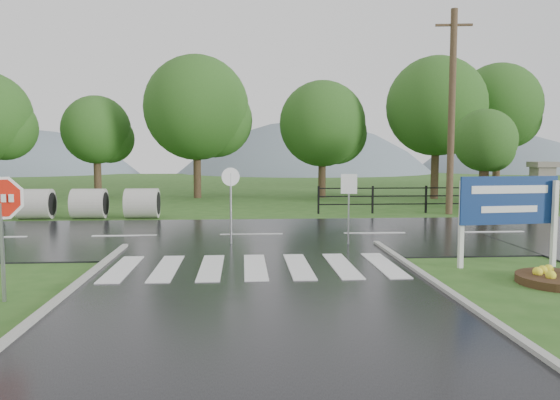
{
  "coord_description": "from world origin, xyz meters",
  "views": [
    {
      "loc": [
        -0.28,
        -7.29,
        2.68
      ],
      "look_at": [
        0.64,
        6.0,
        1.5
      ],
      "focal_mm": 35.0,
      "sensor_mm": 36.0,
      "label": 1
    }
  ],
  "objects": [
    {
      "name": "ground",
      "position": [
        0.0,
        0.0,
        0.0
      ],
      "size": [
        120.0,
        120.0,
        0.0
      ],
      "primitive_type": "plane",
      "color": "#2C561C",
      "rests_on": "ground"
    },
    {
      "name": "main_road",
      "position": [
        0.0,
        10.0,
        0.0
      ],
      "size": [
        90.0,
        8.0,
        0.04
      ],
      "primitive_type": "cube",
      "color": "black",
      "rests_on": "ground"
    },
    {
      "name": "crosswalk",
      "position": [
        0.0,
        5.0,
        0.06
      ],
      "size": [
        6.5,
        2.8,
        0.02
      ],
      "color": "silver",
      "rests_on": "ground"
    },
    {
      "name": "pillar_west",
      "position": [
        13.0,
        16.0,
        1.18
      ],
      "size": [
        1.0,
        1.0,
        2.24
      ],
      "color": "gray",
      "rests_on": "ground"
    },
    {
      "name": "fence_west",
      "position": [
        7.75,
        16.0,
        0.72
      ],
      "size": [
        9.58,
        0.08,
        1.2
      ],
      "color": "black",
      "rests_on": "ground"
    },
    {
      "name": "hills",
      "position": [
        3.49,
        65.0,
        -15.54
      ],
      "size": [
        102.0,
        48.0,
        48.0
      ],
      "color": "slate",
      "rests_on": "ground"
    },
    {
      "name": "treeline",
      "position": [
        1.0,
        24.0,
        0.0
      ],
      "size": [
        83.2,
        5.2,
        10.0
      ],
      "color": "#224F18",
      "rests_on": "ground"
    },
    {
      "name": "stop_sign",
      "position": [
        -4.56,
        2.62,
        1.69
      ],
      "size": [
        1.01,
        0.36,
        2.4
      ],
      "color": "#939399",
      "rests_on": "ground"
    },
    {
      "name": "estate_billboard",
      "position": [
        5.85,
        4.82,
        1.46
      ],
      "size": [
        2.42,
        0.33,
        2.12
      ],
      "color": "silver",
      "rests_on": "ground"
    },
    {
      "name": "flower_bed",
      "position": [
        6.13,
        3.2,
        0.12
      ],
      "size": [
        1.66,
        1.66,
        0.33
      ],
      "color": "#332111",
      "rests_on": "ground"
    },
    {
      "name": "reg_sign_small",
      "position": [
        2.73,
        7.92,
        1.46
      ],
      "size": [
        0.45,
        0.09,
        2.05
      ],
      "color": "#939399",
      "rests_on": "ground"
    },
    {
      "name": "reg_sign_round",
      "position": [
        -0.61,
        8.24,
        1.41
      ],
      "size": [
        0.51,
        0.13,
        2.23
      ],
      "color": "#939399",
      "rests_on": "ground"
    },
    {
      "name": "utility_pole_east",
      "position": [
        8.6,
        15.5,
        4.39
      ],
      "size": [
        1.54,
        0.29,
        8.64
      ],
      "color": "#473523",
      "rests_on": "ground"
    },
    {
      "name": "entrance_tree_left",
      "position": [
        11.01,
        17.5,
        3.17
      ],
      "size": [
        2.91,
        2.91,
        4.67
      ],
      "color": "#3D2B1C",
      "rests_on": "ground"
    }
  ]
}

